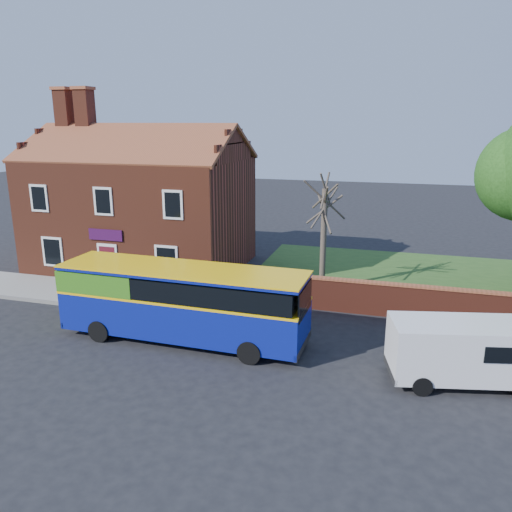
% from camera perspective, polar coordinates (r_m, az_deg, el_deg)
% --- Properties ---
extents(ground, '(120.00, 120.00, 0.00)m').
position_cam_1_polar(ground, '(19.30, -10.38, -11.81)').
color(ground, black).
rests_on(ground, ground).
extents(pavement, '(18.00, 3.50, 0.12)m').
position_cam_1_polar(pavement, '(27.22, -18.29, -4.08)').
color(pavement, gray).
rests_on(pavement, ground).
extents(kerb, '(18.00, 0.15, 0.14)m').
position_cam_1_polar(kerb, '(25.89, -20.46, -5.25)').
color(kerb, slate).
rests_on(kerb, ground).
extents(grass_strip, '(26.00, 12.00, 0.04)m').
position_cam_1_polar(grass_strip, '(30.00, 25.10, -3.09)').
color(grass_strip, '#426B28').
rests_on(grass_strip, ground).
extents(shop_building, '(12.30, 8.13, 10.50)m').
position_cam_1_polar(shop_building, '(31.14, -12.93, 5.05)').
color(shop_building, maroon).
rests_on(shop_building, ground).
extents(bus, '(10.12, 2.81, 3.07)m').
position_cam_1_polar(bus, '(20.45, -9.20, -4.85)').
color(bus, navy).
rests_on(bus, ground).
extents(van_near, '(5.28, 3.00, 2.18)m').
position_cam_1_polar(van_near, '(18.51, 22.86, -9.85)').
color(van_near, white).
rests_on(van_near, ground).
extents(bare_tree, '(2.20, 2.62, 5.87)m').
position_cam_1_polar(bare_tree, '(26.06, 7.73, 2.47)').
color(bare_tree, '#4C4238').
rests_on(bare_tree, ground).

